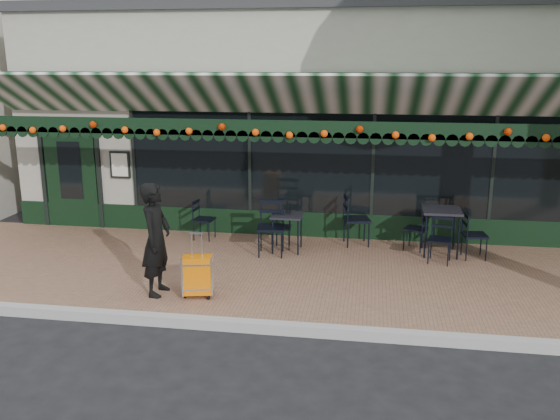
% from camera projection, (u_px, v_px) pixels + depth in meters
% --- Properties ---
extents(ground, '(80.00, 80.00, 0.00)m').
position_uv_depth(ground, '(264.00, 329.00, 8.11)').
color(ground, black).
rests_on(ground, ground).
extents(sidewalk, '(18.00, 4.00, 0.15)m').
position_uv_depth(sidewalk, '(285.00, 273.00, 10.00)').
color(sidewalk, brown).
rests_on(sidewalk, ground).
extents(curb, '(18.00, 0.16, 0.15)m').
position_uv_depth(curb, '(263.00, 327.00, 8.01)').
color(curb, '#9E9E99').
rests_on(curb, ground).
extents(restaurant_building, '(12.00, 9.60, 4.50)m').
position_uv_depth(restaurant_building, '(319.00, 112.00, 15.04)').
color(restaurant_building, gray).
rests_on(restaurant_building, ground).
extents(woman, '(0.43, 0.63, 1.70)m').
position_uv_depth(woman, '(156.00, 239.00, 8.76)').
color(woman, black).
rests_on(woman, sidewalk).
extents(suitcase, '(0.47, 0.32, 0.99)m').
position_uv_depth(suitcase, '(198.00, 276.00, 8.76)').
color(suitcase, orange).
rests_on(suitcase, sidewalk).
extents(cafe_table_a, '(0.68, 0.68, 0.84)m').
position_uv_depth(cafe_table_a, '(442.00, 214.00, 10.60)').
color(cafe_table_a, black).
rests_on(cafe_table_a, sidewalk).
extents(cafe_table_b, '(0.56, 0.56, 0.69)m').
position_uv_depth(cafe_table_b, '(287.00, 218.00, 10.82)').
color(cafe_table_b, black).
rests_on(cafe_table_b, sidewalk).
extents(chair_a_left, '(0.51, 0.51, 0.78)m').
position_uv_depth(chair_a_left, '(416.00, 229.00, 10.94)').
color(chair_a_left, black).
rests_on(chair_a_left, sidewalk).
extents(chair_a_right, '(0.46, 0.46, 0.83)m').
position_uv_depth(chair_a_right, '(475.00, 236.00, 10.45)').
color(chair_a_right, black).
rests_on(chair_a_right, sidewalk).
extents(chair_a_front, '(0.48, 0.48, 0.80)m').
position_uv_depth(chair_a_front, '(440.00, 240.00, 10.24)').
color(chair_a_front, black).
rests_on(chair_a_front, sidewalk).
extents(chair_b_left, '(0.42, 0.42, 0.77)m').
position_uv_depth(chair_b_left, '(281.00, 228.00, 11.04)').
color(chair_b_left, black).
rests_on(chair_b_left, sidewalk).
extents(chair_b_right, '(0.58, 0.58, 0.97)m').
position_uv_depth(chair_b_right, '(357.00, 220.00, 11.21)').
color(chair_b_right, black).
rests_on(chair_b_right, sidewalk).
extents(chair_b_front, '(0.54, 0.54, 0.99)m').
position_uv_depth(chair_b_front, '(271.00, 228.00, 10.62)').
color(chair_b_front, black).
rests_on(chair_b_front, sidewalk).
extents(chair_solo, '(0.43, 0.43, 0.78)m').
position_uv_depth(chair_solo, '(204.00, 220.00, 11.58)').
color(chair_solo, black).
rests_on(chair_solo, sidewalk).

